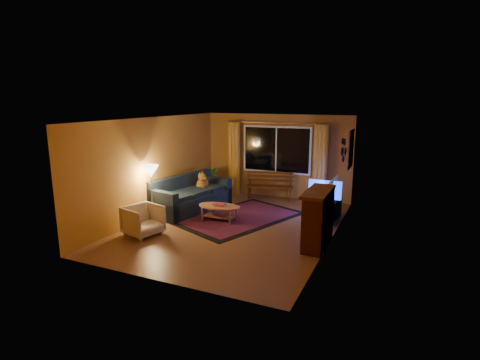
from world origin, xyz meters
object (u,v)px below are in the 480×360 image
at_px(bench, 269,193).
at_px(floor_lamp, 152,194).
at_px(armchair, 143,219).
at_px(coffee_table, 219,213).
at_px(tv_console, 328,211).
at_px(sofa, 191,194).

height_order(bench, floor_lamp, floor_lamp).
xyz_separation_m(armchair, coffee_table, (1.08, 1.55, -0.17)).
relative_size(armchair, coffee_table, 0.68).
xyz_separation_m(floor_lamp, tv_console, (3.91, 1.86, -0.46)).
xyz_separation_m(sofa, armchair, (0.00, -2.03, -0.09)).
bearing_deg(floor_lamp, sofa, 70.15).
relative_size(sofa, floor_lamp, 1.66).
bearing_deg(bench, coffee_table, -116.01).
height_order(coffee_table, tv_console, tv_console).
bearing_deg(bench, armchair, -126.41).
distance_m(coffee_table, tv_console, 2.69).
distance_m(sofa, tv_console, 3.57).
xyz_separation_m(sofa, coffee_table, (1.08, -0.48, -0.27)).
relative_size(armchair, tv_console, 0.66).
height_order(sofa, floor_lamp, floor_lamp).
height_order(armchair, coffee_table, armchair).
xyz_separation_m(bench, tv_console, (1.95, -1.15, 0.03)).
distance_m(sofa, floor_lamp, 1.24).
distance_m(armchair, tv_console, 4.44).
distance_m(bench, sofa, 2.43).
relative_size(armchair, floor_lamp, 0.53).
bearing_deg(sofa, armchair, -77.77).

